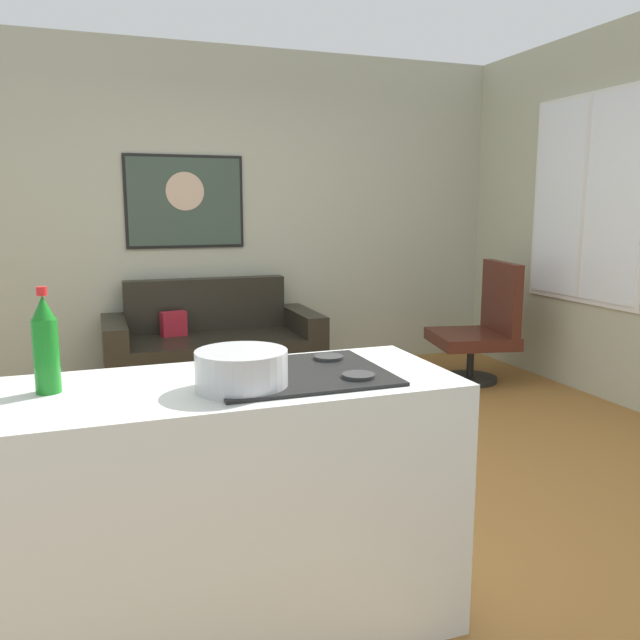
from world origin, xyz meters
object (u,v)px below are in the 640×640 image
Objects in this scene: couch at (213,352)px; armchair at (482,327)px; mixing_bowl at (242,370)px; wall_painting at (185,202)px; soda_bottle at (46,345)px; coffee_table at (232,380)px.

armchair reaches higher than couch.
mixing_bowl is 0.30× the size of wall_painting.
soda_bottle reaches higher than mixing_bowl.
armchair is 2.72m from wall_painting.
soda_bottle is at bearing -105.31° from wall_painting.
mixing_bowl is (-0.42, -2.12, 0.61)m from coffee_table.
wall_painting is at bearing 156.00° from armchair.
couch is at bearing 81.24° from mixing_bowl.
wall_painting is at bearing 105.90° from couch.
wall_painting reaches higher than coffee_table.
soda_bottle is 0.61m from mixing_bowl.
soda_bottle is 0.34× the size of wall_painting.
soda_bottle is (-1.07, -3.06, 0.76)m from couch.
soda_bottle is at bearing -116.90° from coffee_table.
mixing_bowl is (0.57, -0.17, -0.09)m from soda_bottle.
couch is 1.29m from wall_painting.
mixing_bowl is (-0.50, -3.23, 0.67)m from couch.
coffee_table is 2.98× the size of mixing_bowl.
couch is at bearing 70.69° from soda_bottle.
armchair is 3.45× the size of mixing_bowl.
coffee_table is at bearing -94.15° from couch.
couch is 3.33m from mixing_bowl.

